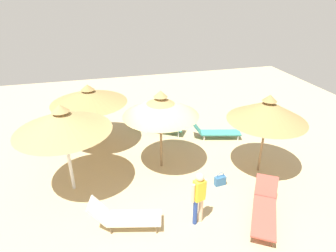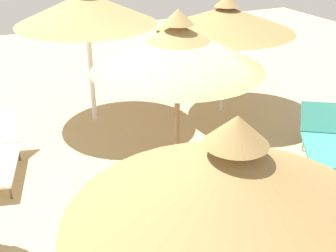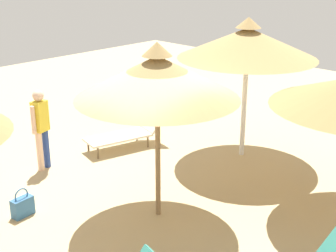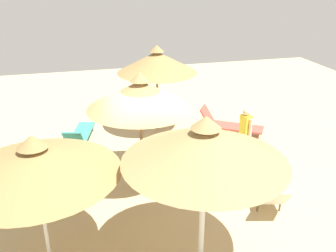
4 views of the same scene
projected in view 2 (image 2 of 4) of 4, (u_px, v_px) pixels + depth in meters
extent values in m
cube|color=tan|center=(160.00, 193.00, 7.27)|extent=(24.00, 24.00, 0.10)
cylinder|color=white|center=(91.00, 67.00, 9.21)|extent=(0.10, 0.10, 2.48)
cone|color=tan|center=(86.00, 8.00, 8.67)|extent=(2.89, 2.89, 0.63)
cylinder|color=white|center=(223.00, 67.00, 9.72)|extent=(0.07, 0.07, 2.15)
cone|color=#997A47|center=(226.00, 19.00, 9.25)|extent=(2.99, 2.99, 0.53)
cone|color=#997A47|center=(227.00, 1.00, 9.09)|extent=(0.54, 0.54, 0.22)
cone|color=#997A47|center=(233.00, 184.00, 3.20)|extent=(2.64, 2.64, 0.69)
cone|color=#997A47|center=(237.00, 130.00, 3.01)|extent=(0.47, 0.47, 0.22)
cylinder|color=olive|center=(177.00, 122.00, 6.89)|extent=(0.09, 0.09, 2.36)
cone|color=tan|center=(178.00, 47.00, 6.35)|extent=(2.62, 2.62, 0.68)
cone|color=tan|center=(178.00, 17.00, 6.16)|extent=(0.47, 0.47, 0.22)
cube|color=teal|center=(327.00, 156.00, 7.62)|extent=(1.87, 1.54, 0.05)
cylinder|color=silver|center=(316.00, 187.00, 7.06)|extent=(0.04, 0.04, 0.30)
cylinder|color=silver|center=(333.00, 146.00, 8.33)|extent=(0.04, 0.04, 0.30)
cylinder|color=silver|center=(303.00, 144.00, 8.40)|extent=(0.04, 0.04, 0.30)
cube|color=teal|center=(319.00, 117.00, 8.44)|extent=(0.69, 0.78, 0.52)
cylinder|color=silver|center=(335.00, 235.00, 6.05)|extent=(0.04, 0.04, 0.24)
cylinder|color=brown|center=(10.00, 192.00, 6.98)|extent=(0.04, 0.04, 0.26)
cylinder|color=brown|center=(19.00, 154.00, 8.08)|extent=(0.04, 0.04, 0.26)
cube|color=silver|center=(3.00, 125.00, 8.13)|extent=(0.62, 0.71, 0.58)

